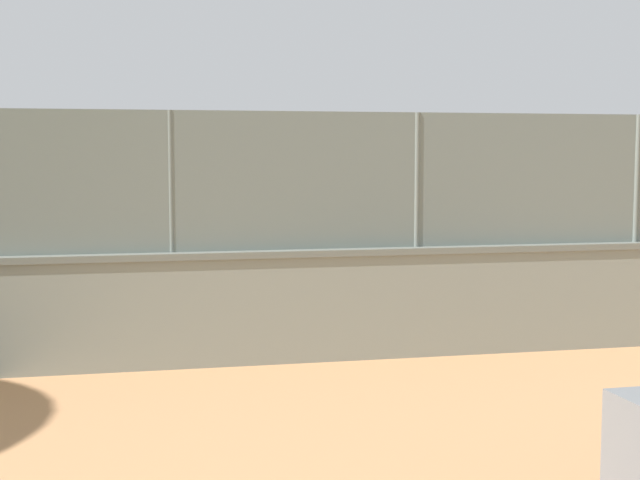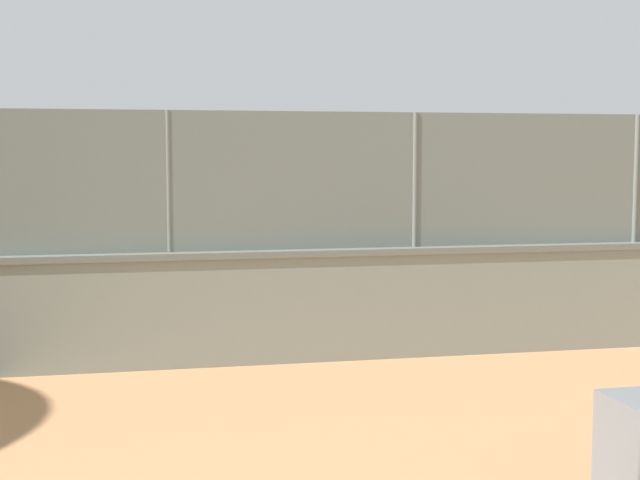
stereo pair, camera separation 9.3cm
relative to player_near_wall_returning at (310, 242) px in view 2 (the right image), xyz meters
name	(u,v)px [view 2 (the right image)]	position (x,y,z in m)	size (l,w,h in m)	color
ground_plane	(359,257)	(-2.38, -5.69, -0.96)	(260.00, 260.00, 0.00)	tan
perimeter_wall	(414,300)	(-0.31, 5.04, -0.26)	(24.79, 0.51, 1.38)	gray
fence_panel_on_wall	(415,180)	(-0.31, 5.04, 1.26)	(24.36, 0.14, 1.67)	slate
player_near_wall_returning	(310,242)	(0.00, 0.00, 0.00)	(0.70, 1.09, 1.62)	black
player_baseline_waiting	(263,225)	(0.29, -3.85, 0.02)	(0.73, 1.15, 1.66)	#B2B2B2
sports_ball	(378,300)	(-0.97, 1.00, -0.92)	(0.08, 0.08, 0.08)	yellow
spare_ball_by_wall	(482,325)	(-1.84, 3.57, -0.91)	(0.09, 0.09, 0.09)	#3399D8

